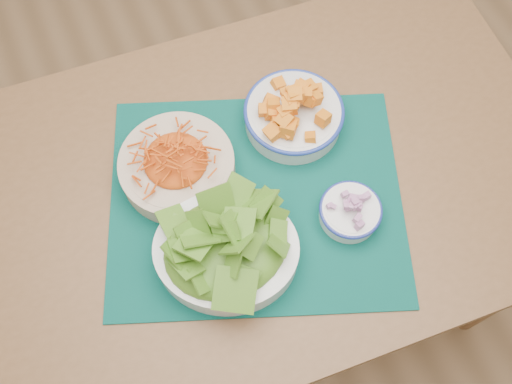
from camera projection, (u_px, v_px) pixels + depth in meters
ground at (255, 233)px, 1.87m from camera, size 4.00×4.00×0.00m
table at (274, 195)px, 1.22m from camera, size 1.21×0.86×0.75m
placemat at (256, 199)px, 1.10m from camera, size 0.69×0.63×0.00m
carrot_bowl at (177, 164)px, 1.08m from camera, size 0.25×0.25×0.08m
squash_bowl at (294, 110)px, 1.12m from camera, size 0.20×0.20×0.10m
lettuce_bowl at (226, 247)px, 1.00m from camera, size 0.33×0.31×0.12m
onion_bowl at (350, 210)px, 1.05m from camera, size 0.14×0.14×0.06m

